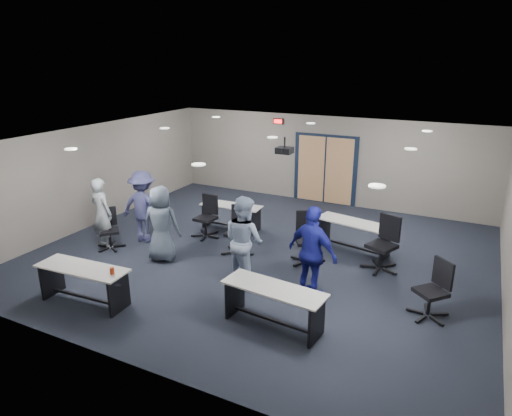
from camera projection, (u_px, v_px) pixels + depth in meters
The scene contains 24 objects.
floor at pixel (262, 254), 10.67m from camera, with size 10.00×10.00×0.00m, color black.
back_wall at pixel (326, 160), 14.06m from camera, with size 10.00×0.04×2.70m, color gray.
front_wall at pixel (124, 285), 6.42m from camera, with size 10.00×0.04×2.70m, color gray.
left_wall at pixel (97, 175), 12.36m from camera, with size 0.04×9.00×2.70m, color gray.
ceiling at pixel (263, 139), 9.81m from camera, with size 10.00×9.00×0.04m, color silver.
double_door at pixel (325, 170), 14.12m from camera, with size 2.00×0.07×2.20m.
exit_sign at pixel (278, 121), 14.34m from camera, with size 0.32×0.07×0.18m.
ceiling_projector at pixel (284, 150), 10.20m from camera, with size 0.35×0.32×0.37m.
ceiling_can_lights at pixel (268, 139), 10.03m from camera, with size 6.24×5.74×0.02m, color silver, non-canonical shape.
table_front_left at pixel (84, 278), 8.44m from camera, with size 1.83×0.71×0.85m.
table_front_right at pixel (274, 300), 7.70m from camera, with size 1.85×0.77×0.73m.
table_back_left at pixel (231, 212), 12.11m from camera, with size 1.67×0.65×0.91m.
table_back_right at pixel (354, 231), 10.72m from camera, with size 1.87×0.94×0.72m.
chair_back_a at pixel (205, 217), 11.53m from camera, with size 0.68×0.68×1.08m, color black, non-canonical shape.
chair_back_b at pixel (237, 231), 10.53m from camera, with size 0.71×0.71×1.13m, color black, non-canonical shape.
chair_back_c at pixel (308, 239), 10.05m from camera, with size 0.73×0.73×1.16m, color black, non-canonical shape.
chair_back_d at pixel (382, 244), 9.72m from camera, with size 0.75×0.75×1.20m, color black, non-canonical shape.
chair_loose_left at pixel (109, 229), 10.84m from camera, with size 0.62×0.62×0.98m, color black, non-canonical shape.
chair_loose_right at pixel (431, 290), 7.95m from camera, with size 0.67×0.67×1.07m, color black, non-canonical shape.
person_gray at pixel (102, 213), 10.82m from camera, with size 0.63×0.41×1.72m, color #A0A8AF.
person_plaid at pixel (161, 224), 10.13m from camera, with size 0.85×0.55×1.73m, color #4C5868.
person_lightblue at pixel (244, 240), 9.10m from camera, with size 0.89×0.69×1.83m, color #A0B3D4.
person_navy at pixel (312, 253), 8.51m from camera, with size 1.07×0.45×1.83m, color navy.
person_back at pixel (143, 207), 11.18m from camera, with size 1.16×0.67×1.79m, color navy.
Camera 1 is at (4.24, -8.80, 4.42)m, focal length 32.00 mm.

